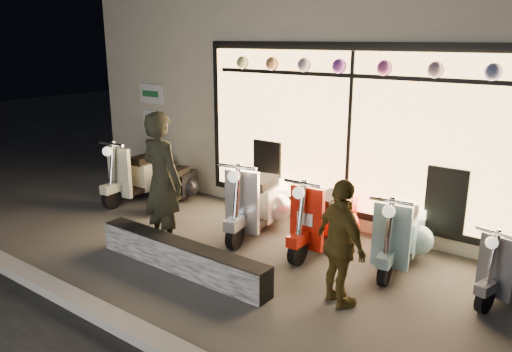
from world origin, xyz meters
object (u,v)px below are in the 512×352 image
at_px(scooter_silver, 260,201).
at_px(man, 162,181).
at_px(woman, 341,244).
at_px(graffiti_barrier, 181,256).
at_px(scooter_red, 327,217).

height_order(scooter_silver, man, man).
relative_size(scooter_silver, man, 0.83).
xyz_separation_m(man, woman, (2.78, 0.06, -0.25)).
relative_size(graffiti_barrier, woman, 1.85).
bearing_deg(scooter_silver, man, -127.87).
xyz_separation_m(scooter_red, woman, (0.93, -1.38, 0.30)).
relative_size(scooter_silver, woman, 1.12).
distance_m(scooter_silver, woman, 2.48).
bearing_deg(man, scooter_red, -137.02).
bearing_deg(man, woman, -173.72).
bearing_deg(man, scooter_silver, -111.49).
xyz_separation_m(scooter_silver, scooter_red, (1.16, 0.06, -0.03)).
bearing_deg(woman, graffiti_barrier, 43.01).
relative_size(man, woman, 1.34).
bearing_deg(scooter_red, graffiti_barrier, -121.27).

